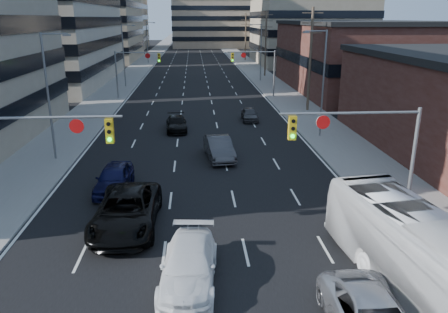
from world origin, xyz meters
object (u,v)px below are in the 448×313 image
white_van (189,265)px  transit_bus (435,267)px  black_pickup (127,211)px  sedan_blue (114,178)px

white_van → transit_bus: 8.90m
black_pickup → transit_bus: (11.68, -7.05, 0.75)m
black_pickup → transit_bus: 13.66m
white_van → sedan_blue: size_ratio=1.10×
black_pickup → sedan_blue: size_ratio=1.38×
black_pickup → sedan_blue: (-1.45, 4.95, -0.10)m
sedan_blue → white_van: bearing=-63.4°
black_pickup → sedan_blue: 5.15m
white_van → transit_bus: bearing=-9.5°
transit_bus → white_van: bearing=158.0°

